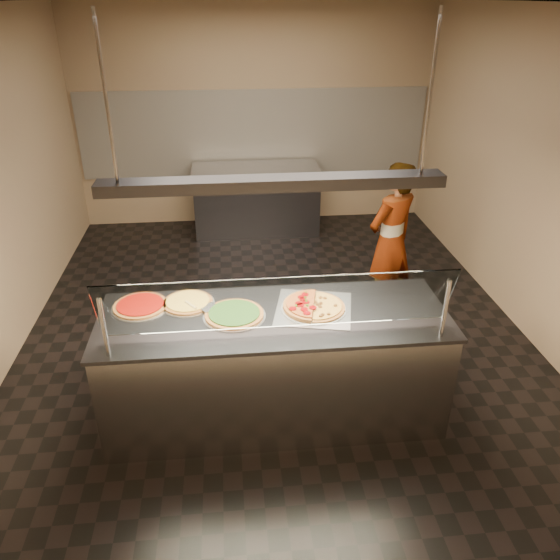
{
  "coord_description": "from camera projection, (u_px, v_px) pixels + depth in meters",
  "views": [
    {
      "loc": [
        -0.43,
        -4.86,
        3.06
      ],
      "look_at": [
        -0.04,
        -1.0,
        1.02
      ],
      "focal_mm": 35.0,
      "sensor_mm": 36.0,
      "label": 1
    }
  ],
  "objects": [
    {
      "name": "prep_table",
      "position": [
        256.0,
        199.0,
        7.76
      ],
      "size": [
        1.77,
        0.74,
        0.93
      ],
      "color": "#38383D",
      "rests_on": "ground"
    },
    {
      "name": "pizza_cheese",
      "position": [
        188.0,
        302.0,
        4.22
      ],
      "size": [
        0.41,
        0.41,
        0.03
      ],
      "color": "silver",
      "rests_on": "serving_counter"
    },
    {
      "name": "wall_right",
      "position": [
        532.0,
        176.0,
        5.26
      ],
      "size": [
        0.02,
        6.0,
        3.0
      ],
      "primitive_type": "cube",
      "color": "#968360",
      "rests_on": "ground"
    },
    {
      "name": "lamp_rod_left",
      "position": [
        106.0,
        100.0,
        3.26
      ],
      "size": [
        0.02,
        0.02,
        1.01
      ],
      "primitive_type": "cylinder",
      "color": "#B7B7BC",
      "rests_on": "ceiling"
    },
    {
      "name": "pizza_spatula",
      "position": [
        198.0,
        306.0,
        4.14
      ],
      "size": [
        0.27,
        0.18,
        0.02
      ],
      "color": "#B7B7BC",
      "rests_on": "pizza_spinach"
    },
    {
      "name": "lamp_rod_right",
      "position": [
        430.0,
        95.0,
        3.44
      ],
      "size": [
        0.02,
        0.02,
        1.01
      ],
      "primitive_type": "cylinder",
      "color": "#B7B7BC",
      "rests_on": "ceiling"
    },
    {
      "name": "heat_lamp_housing",
      "position": [
        273.0,
        183.0,
        3.6
      ],
      "size": [
        2.3,
        0.18,
        0.08
      ],
      "primitive_type": "cube",
      "color": "#38383D",
      "rests_on": "ceiling"
    },
    {
      "name": "perforated_tray",
      "position": [
        313.0,
        308.0,
        4.15
      ],
      "size": [
        0.67,
        0.67,
        0.01
      ],
      "color": "silver",
      "rests_on": "serving_counter"
    },
    {
      "name": "pizza_tomato",
      "position": [
        140.0,
        305.0,
        4.18
      ],
      "size": [
        0.44,
        0.44,
        0.03
      ],
      "color": "silver",
      "rests_on": "serving_counter"
    },
    {
      "name": "sneeze_guard",
      "position": [
        278.0,
        304.0,
        3.64
      ],
      "size": [
        2.38,
        0.18,
        0.54
      ],
      "color": "#B7B7BC",
      "rests_on": "serving_counter"
    },
    {
      "name": "ground",
      "position": [
        274.0,
        322.0,
        5.74
      ],
      "size": [
        5.0,
        6.0,
        0.02
      ],
      "primitive_type": "cube",
      "color": "black",
      "rests_on": "ground"
    },
    {
      "name": "half_pizza_pepperoni",
      "position": [
        299.0,
        306.0,
        4.13
      ],
      "size": [
        0.33,
        0.51,
        0.05
      ],
      "color": "brown",
      "rests_on": "perforated_tray"
    },
    {
      "name": "pizza_spinach",
      "position": [
        234.0,
        314.0,
        4.06
      ],
      "size": [
        0.47,
        0.47,
        0.03
      ],
      "color": "silver",
      "rests_on": "serving_counter"
    },
    {
      "name": "wall_back",
      "position": [
        254.0,
        118.0,
        7.69
      ],
      "size": [
        5.0,
        0.02,
        3.0
      ],
      "primitive_type": "cube",
      "color": "#968360",
      "rests_on": "ground"
    },
    {
      "name": "tile_band",
      "position": [
        255.0,
        133.0,
        7.76
      ],
      "size": [
        4.9,
        0.02,
        1.2
      ],
      "primitive_type": "cube",
      "color": "silver",
      "rests_on": "wall_back"
    },
    {
      "name": "worker",
      "position": [
        391.0,
        242.0,
        5.54
      ],
      "size": [
        0.72,
        0.66,
        1.65
      ],
      "primitive_type": "imported",
      "rotation": [
        0.0,
        0.0,
        3.71
      ],
      "color": "#2E2C33",
      "rests_on": "ground"
    },
    {
      "name": "serving_counter",
      "position": [
        274.0,
        365.0,
        4.29
      ],
      "size": [
        2.62,
        0.94,
        0.93
      ],
      "color": "#B7B7BC",
      "rests_on": "ground"
    },
    {
      "name": "ceiling",
      "position": [
        272.0,
        1.0,
        4.34
      ],
      "size": [
        5.0,
        6.0,
        0.02
      ],
      "primitive_type": "cube",
      "color": "silver",
      "rests_on": "wall_back"
    },
    {
      "name": "wall_front",
      "position": [
        336.0,
        395.0,
        2.39
      ],
      "size": [
        5.0,
        0.02,
        3.0
      ],
      "primitive_type": "cube",
      "color": "#968360",
      "rests_on": "ground"
    },
    {
      "name": "half_pizza_sausage",
      "position": [
        328.0,
        305.0,
        4.15
      ],
      "size": [
        0.33,
        0.51,
        0.04
      ],
      "color": "brown",
      "rests_on": "perforated_tray"
    }
  ]
}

